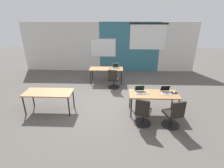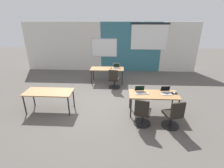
{
  "view_description": "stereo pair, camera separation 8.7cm",
  "coord_description": "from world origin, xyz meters",
  "px_view_note": "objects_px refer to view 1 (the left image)",
  "views": [
    {
      "loc": [
        0.57,
        -5.56,
        3.07
      ],
      "look_at": [
        0.37,
        -0.26,
        0.9
      ],
      "focal_mm": 26.71,
      "sensor_mm": 36.0,
      "label": 1
    },
    {
      "loc": [
        0.66,
        -5.56,
        3.07
      ],
      "look_at": [
        0.37,
        -0.26,
        0.9
      ],
      "focal_mm": 26.71,
      "sensor_mm": 36.0,
      "label": 2
    }
  ],
  "objects_px": {
    "desk_near_left": "(49,94)",
    "chair_near_right_inner": "(143,114)",
    "desk_far_center": "(106,69)",
    "chair_far_right": "(114,80)",
    "desk_near_right": "(154,95)",
    "chair_near_right_end": "(173,116)",
    "mouse_near_right_inner": "(148,93)",
    "mouse_near_right_end": "(174,92)",
    "laptop_near_right_inner": "(140,91)",
    "mouse_far_right": "(110,68)",
    "laptop_far_right": "(115,67)",
    "laptop_near_right_end": "(166,91)"
  },
  "relations": [
    {
      "from": "desk_near_right",
      "to": "laptop_near_right_end",
      "type": "height_order",
      "value": "laptop_near_right_end"
    },
    {
      "from": "laptop_near_right_inner",
      "to": "mouse_near_right_inner",
      "type": "xyz_separation_m",
      "value": [
        0.25,
        -0.08,
        -0.03
      ]
    },
    {
      "from": "desk_near_left",
      "to": "mouse_far_right",
      "type": "height_order",
      "value": "mouse_far_right"
    },
    {
      "from": "desk_near_left",
      "to": "chair_near_right_inner",
      "type": "relative_size",
      "value": 1.74
    },
    {
      "from": "desk_near_right",
      "to": "chair_far_right",
      "type": "height_order",
      "value": "chair_far_right"
    },
    {
      "from": "desk_far_center",
      "to": "chair_near_right_end",
      "type": "bearing_deg",
      "value": -58.32
    },
    {
      "from": "chair_far_right",
      "to": "mouse_near_right_inner",
      "type": "xyz_separation_m",
      "value": [
        1.19,
        -2.06,
        0.36
      ]
    },
    {
      "from": "desk_near_right",
      "to": "laptop_near_right_end",
      "type": "distance_m",
      "value": 0.43
    },
    {
      "from": "laptop_near_right_inner",
      "to": "chair_near_right_inner",
      "type": "xyz_separation_m",
      "value": [
        0.01,
        -0.76,
        -0.39
      ]
    },
    {
      "from": "laptop_far_right",
      "to": "desk_far_center",
      "type": "bearing_deg",
      "value": -171.38
    },
    {
      "from": "laptop_far_right",
      "to": "mouse_near_right_end",
      "type": "xyz_separation_m",
      "value": [
        1.99,
        -2.76,
        -0.03
      ]
    },
    {
      "from": "desk_near_right",
      "to": "chair_near_right_inner",
      "type": "bearing_deg",
      "value": -121.56
    },
    {
      "from": "desk_near_left",
      "to": "mouse_near_right_end",
      "type": "relative_size",
      "value": 15.46
    },
    {
      "from": "desk_near_right",
      "to": "laptop_near_right_inner",
      "type": "xyz_separation_m",
      "value": [
        -0.44,
        0.07,
        0.11
      ]
    },
    {
      "from": "laptop_far_right",
      "to": "mouse_near_right_inner",
      "type": "height_order",
      "value": "laptop_far_right"
    },
    {
      "from": "desk_far_center",
      "to": "chair_near_right_inner",
      "type": "height_order",
      "value": "chair_near_right_inner"
    },
    {
      "from": "desk_far_center",
      "to": "chair_far_right",
      "type": "height_order",
      "value": "chair_far_right"
    },
    {
      "from": "chair_far_right",
      "to": "desk_far_center",
      "type": "bearing_deg",
      "value": -51.91
    },
    {
      "from": "chair_near_right_end",
      "to": "mouse_near_right_inner",
      "type": "height_order",
      "value": "chair_near_right_end"
    },
    {
      "from": "chair_far_right",
      "to": "laptop_near_right_end",
      "type": "relative_size",
      "value": 2.58
    },
    {
      "from": "desk_near_left",
      "to": "laptop_near_right_end",
      "type": "relative_size",
      "value": 4.49
    },
    {
      "from": "laptop_far_right",
      "to": "chair_near_right_end",
      "type": "height_order",
      "value": "laptop_far_right"
    },
    {
      "from": "chair_near_right_inner",
      "to": "mouse_near_right_end",
      "type": "bearing_deg",
      "value": -127.56
    },
    {
      "from": "mouse_far_right",
      "to": "chair_near_right_inner",
      "type": "height_order",
      "value": "chair_near_right_inner"
    },
    {
      "from": "laptop_far_right",
      "to": "chair_far_right",
      "type": "height_order",
      "value": "laptop_far_right"
    },
    {
      "from": "laptop_near_right_end",
      "to": "laptop_near_right_inner",
      "type": "height_order",
      "value": "laptop_near_right_end"
    },
    {
      "from": "mouse_far_right",
      "to": "chair_near_right_inner",
      "type": "xyz_separation_m",
      "value": [
        1.13,
        -3.46,
        -0.36
      ]
    },
    {
      "from": "chair_far_right",
      "to": "laptop_far_right",
      "type": "bearing_deg",
      "value": -83.36
    },
    {
      "from": "chair_near_right_end",
      "to": "chair_near_right_inner",
      "type": "xyz_separation_m",
      "value": [
        -0.87,
        0.08,
        0.0
      ]
    },
    {
      "from": "chair_far_right",
      "to": "mouse_near_right_inner",
      "type": "height_order",
      "value": "chair_far_right"
    },
    {
      "from": "chair_far_right",
      "to": "desk_near_left",
      "type": "bearing_deg",
      "value": 55.37
    },
    {
      "from": "desk_near_left",
      "to": "chair_near_right_inner",
      "type": "xyz_separation_m",
      "value": [
        3.08,
        -0.69,
        -0.28
      ]
    },
    {
      "from": "desk_near_left",
      "to": "chair_near_right_end",
      "type": "xyz_separation_m",
      "value": [
        3.95,
        -0.76,
        -0.28
      ]
    },
    {
      "from": "laptop_near_right_end",
      "to": "mouse_near_right_inner",
      "type": "xyz_separation_m",
      "value": [
        -0.6,
        -0.09,
        -0.03
      ]
    },
    {
      "from": "laptop_near_right_end",
      "to": "chair_near_right_end",
      "type": "xyz_separation_m",
      "value": [
        0.04,
        -0.85,
        -0.39
      ]
    },
    {
      "from": "laptop_far_right",
      "to": "laptop_near_right_end",
      "type": "height_order",
      "value": "laptop_far_right"
    },
    {
      "from": "laptop_near_right_inner",
      "to": "chair_near_right_end",
      "type": "bearing_deg",
      "value": -49.32
    },
    {
      "from": "desk_far_center",
      "to": "chair_far_right",
      "type": "bearing_deg",
      "value": -63.27
    },
    {
      "from": "mouse_near_right_end",
      "to": "laptop_near_right_inner",
      "type": "height_order",
      "value": "laptop_near_right_inner"
    },
    {
      "from": "mouse_far_right",
      "to": "laptop_near_right_inner",
      "type": "relative_size",
      "value": 0.28
    },
    {
      "from": "desk_near_left",
      "to": "chair_far_right",
      "type": "distance_m",
      "value": 2.97
    },
    {
      "from": "mouse_far_right",
      "to": "chair_near_right_inner",
      "type": "relative_size",
      "value": 0.11
    },
    {
      "from": "laptop_near_right_end",
      "to": "chair_near_right_inner",
      "type": "bearing_deg",
      "value": -142.31
    },
    {
      "from": "laptop_far_right",
      "to": "laptop_near_right_inner",
      "type": "xyz_separation_m",
      "value": [
        0.87,
        -2.77,
        -0.0
      ]
    },
    {
      "from": "laptop_far_right",
      "to": "desk_near_right",
      "type": "bearing_deg",
      "value": -62.08
    },
    {
      "from": "desk_near_right",
      "to": "chair_near_right_end",
      "type": "xyz_separation_m",
      "value": [
        0.45,
        -0.76,
        -0.28
      ]
    },
    {
      "from": "desk_far_center",
      "to": "mouse_far_right",
      "type": "relative_size",
      "value": 15.71
    },
    {
      "from": "chair_near_right_inner",
      "to": "chair_near_right_end",
      "type": "bearing_deg",
      "value": -167.44
    },
    {
      "from": "laptop_near_right_inner",
      "to": "laptop_near_right_end",
      "type": "bearing_deg",
      "value": -4.98
    },
    {
      "from": "desk_near_right",
      "to": "mouse_near_right_inner",
      "type": "relative_size",
      "value": 15.17
    }
  ]
}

